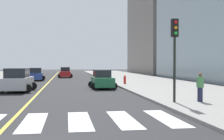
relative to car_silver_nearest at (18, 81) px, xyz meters
name	(u,v)px	position (x,y,z in m)	size (l,w,h in m)	color
sidewalk_kerb_east	(169,86)	(13.96, 3.03, -0.83)	(10.00, 120.00, 0.15)	gray
crosswalk_paint	(10,123)	(1.76, -12.97, -0.89)	(13.50, 4.00, 0.01)	silver
lane_divider_paint	(53,78)	(1.76, 23.03, -0.90)	(0.16, 80.00, 0.01)	yellow
parking_garage_concrete	(175,8)	(29.43, 41.63, 14.68)	(18.00, 24.00, 31.17)	gray
car_silver_nearest	(18,81)	(0.00, 0.00, 0.00)	(2.82, 4.39, 1.93)	#B7B7BC
car_red_second	(65,73)	(3.73, 24.20, -0.09)	(2.42, 3.87, 1.72)	red
car_green_third	(102,80)	(7.20, 2.03, -0.09)	(2.44, 3.88, 1.72)	#236B42
car_blue_fourth	(36,75)	(-0.16, 16.03, -0.09)	(2.53, 3.95, 1.73)	#2D479E
traffic_light_near_corner	(175,44)	(9.89, -9.22, 2.51)	(0.36, 0.41, 4.63)	black
pedestrian_waiting_east	(200,86)	(11.38, -9.27, 0.15)	(0.40, 0.40, 1.64)	#232847
fire_hydrant	(125,80)	(10.13, 6.02, -0.32)	(0.26, 0.26, 0.89)	red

